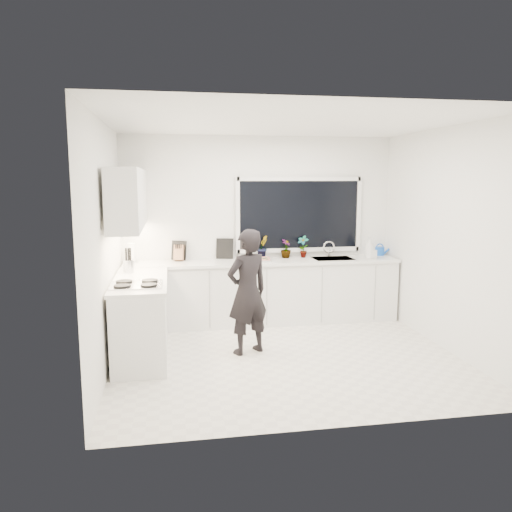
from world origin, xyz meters
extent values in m
cube|color=beige|center=(0.00, 0.00, -0.01)|extent=(4.00, 3.50, 0.02)
cube|color=white|center=(0.00, 1.76, 1.35)|extent=(4.00, 0.02, 2.70)
cube|color=white|center=(-2.01, 0.00, 1.35)|extent=(0.02, 3.50, 2.70)
cube|color=white|center=(2.01, 0.00, 1.35)|extent=(0.02, 3.50, 2.70)
cube|color=white|center=(0.00, 0.00, 2.71)|extent=(4.00, 3.50, 0.02)
cube|color=black|center=(0.60, 1.73, 1.55)|extent=(1.80, 0.02, 1.00)
cube|color=white|center=(0.00, 1.45, 0.44)|extent=(3.92, 0.58, 0.88)
cube|color=white|center=(-1.67, 0.35, 0.44)|extent=(0.58, 1.60, 0.88)
cube|color=silver|center=(0.00, 1.44, 0.90)|extent=(3.94, 0.62, 0.04)
cube|color=silver|center=(-1.67, 0.35, 0.90)|extent=(0.62, 1.60, 0.04)
cube|color=white|center=(-1.79, 0.70, 1.85)|extent=(0.34, 2.10, 0.70)
cube|color=silver|center=(1.05, 1.45, 0.87)|extent=(0.58, 0.42, 0.14)
cylinder|color=silver|center=(1.05, 1.65, 1.03)|extent=(0.03, 0.03, 0.22)
cube|color=black|center=(-1.69, 0.00, 0.94)|extent=(0.56, 0.48, 0.03)
imported|color=black|center=(-0.42, 0.21, 0.75)|extent=(0.65, 0.56, 1.50)
cube|color=#B7B7BC|center=(-0.13, 1.42, 0.94)|extent=(0.54, 0.43, 0.03)
cube|color=red|center=(-0.13, 1.42, 0.95)|extent=(0.49, 0.38, 0.01)
cylinder|color=blue|center=(1.85, 1.61, 0.98)|extent=(0.15, 0.15, 0.13)
cylinder|color=white|center=(-1.85, 1.55, 1.05)|extent=(0.14, 0.14, 0.26)
cube|color=olive|center=(-1.20, 1.59, 1.03)|extent=(0.15, 0.13, 0.22)
cylinder|color=silver|center=(-1.83, 0.80, 1.00)|extent=(0.16, 0.16, 0.16)
cube|color=black|center=(-1.19, 1.69, 1.06)|extent=(0.21, 0.11, 0.28)
cube|color=black|center=(-0.53, 1.69, 1.07)|extent=(0.25, 0.09, 0.30)
imported|color=#26662D|center=(0.02, 1.61, 1.09)|extent=(0.22, 0.23, 0.34)
imported|color=#26662D|center=(0.37, 1.61, 1.06)|extent=(0.22, 0.22, 0.27)
imported|color=#26662D|center=(0.64, 1.61, 1.08)|extent=(0.21, 0.20, 0.33)
imported|color=#D8BF66|center=(1.55, 1.30, 1.08)|extent=(0.13, 0.13, 0.32)
imported|color=#D8BF66|center=(1.61, 1.30, 1.02)|extent=(0.11, 0.11, 0.20)
camera|label=1|loc=(-1.31, -5.51, 2.08)|focal=35.00mm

